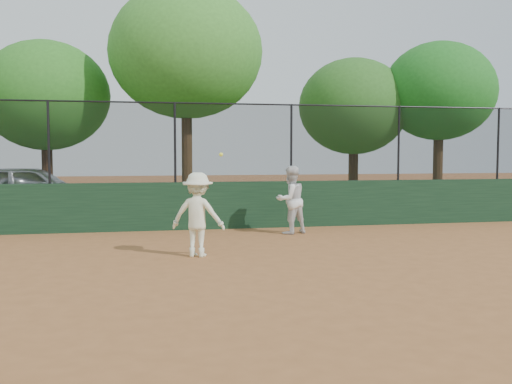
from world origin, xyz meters
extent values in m
plane|color=#A06133|center=(0.00, 0.00, 0.00)|extent=(80.00, 80.00, 0.00)
cube|color=#1A3921|center=(0.00, 6.00, 0.60)|extent=(26.00, 0.20, 1.20)
cube|color=#314F18|center=(0.00, 12.00, 0.00)|extent=(36.00, 12.00, 0.01)
imported|color=#AEB3B8|center=(-4.78, 10.66, 0.78)|extent=(4.65, 1.97, 1.57)
imported|color=white|center=(2.17, 4.79, 0.82)|extent=(0.97, 0.87, 1.63)
imported|color=white|center=(-0.31, 2.22, 0.79)|extent=(1.17, 0.94, 1.58)
sphere|color=#F6FE38|center=(0.11, 2.03, 1.91)|extent=(0.07, 0.07, 0.07)
cube|color=black|center=(0.00, 6.00, 2.20)|extent=(26.00, 0.02, 2.00)
cylinder|color=black|center=(0.00, 6.00, 3.18)|extent=(26.00, 0.04, 0.04)
cylinder|color=black|center=(-3.50, 6.00, 2.20)|extent=(0.06, 0.06, 2.00)
cylinder|color=black|center=(-0.50, 6.00, 2.20)|extent=(0.06, 0.06, 2.00)
cylinder|color=black|center=(2.50, 6.00, 2.20)|extent=(0.06, 0.06, 2.00)
cylinder|color=black|center=(5.50, 6.00, 2.20)|extent=(0.06, 0.06, 2.00)
cylinder|color=black|center=(8.50, 6.00, 2.20)|extent=(0.06, 0.06, 2.00)
cylinder|color=#3E2615|center=(-4.46, 11.90, 1.11)|extent=(0.36, 0.36, 2.21)
ellipsoid|color=#2B6B1F|center=(-4.46, 11.90, 3.85)|extent=(4.25, 3.86, 3.67)
cylinder|color=#49301A|center=(0.16, 10.68, 1.64)|extent=(0.36, 0.36, 3.29)
ellipsoid|color=#397C27|center=(0.16, 10.68, 5.24)|extent=(5.05, 4.59, 4.36)
cylinder|color=#3A2413|center=(6.49, 11.92, 1.03)|extent=(0.36, 0.36, 2.06)
ellipsoid|color=#2A5B1D|center=(6.49, 11.92, 3.66)|extent=(4.15, 3.77, 3.58)
cylinder|color=#432C18|center=(9.45, 11.00, 1.29)|extent=(0.36, 0.36, 2.58)
ellipsoid|color=#1C611B|center=(9.45, 11.00, 4.20)|extent=(4.18, 3.80, 3.61)
camera|label=1|loc=(-1.33, -8.38, 1.95)|focal=40.00mm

